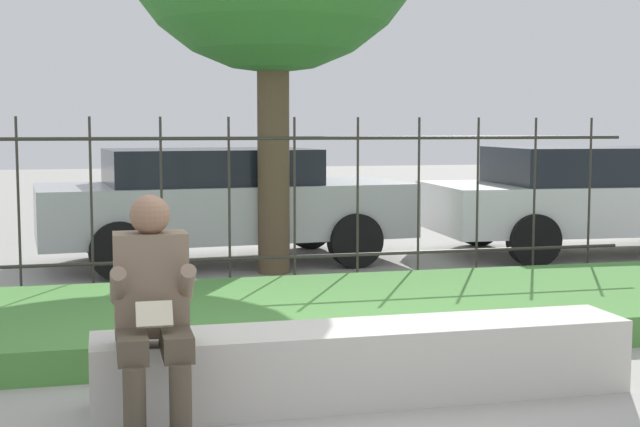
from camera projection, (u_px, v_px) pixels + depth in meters
The scene contains 7 objects.
ground_plane at pixel (315, 403), 5.12m from camera, with size 60.00×60.00×0.00m, color #9E9B93.
stone_bench at pixel (368, 367), 5.18m from camera, with size 3.13×0.50×0.43m.
person_seated_reader at pixel (153, 306), 4.56m from camera, with size 0.42×0.73×1.23m.
grass_berm at pixel (259, 316), 6.93m from camera, with size 10.18×2.37×0.22m.
iron_fence at pixel (229, 202), 8.37m from camera, with size 8.18×0.03×1.68m.
car_parked_right at pixel (606, 196), 11.20m from camera, with size 4.64×2.21×1.33m.
car_parked_center at pixel (221, 201), 10.35m from camera, with size 4.35×2.16×1.33m.
Camera 1 is at (-1.17, -4.85, 1.58)m, focal length 50.00 mm.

